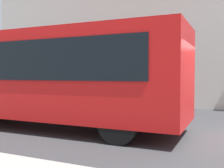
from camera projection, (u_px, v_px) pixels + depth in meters
The scene contains 2 objects.
ground_plane at pixel (208, 139), 6.98m from camera, with size 60.00×60.00×0.00m, color #38383A.
red_bus at pixel (45, 75), 8.59m from camera, with size 9.05×2.54×3.08m.
Camera 1 is at (-0.50, 7.36, 1.70)m, focal length 42.44 mm.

